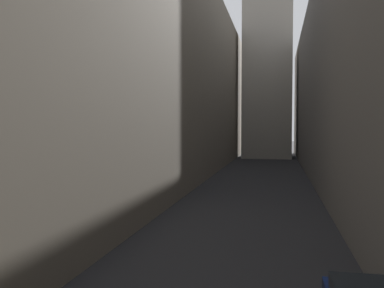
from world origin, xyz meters
The scene contains 2 objects.
ground_plane centered at (0.00, 48.00, 0.00)m, with size 264.00×264.00×0.00m, color #232326.
building_block_left centered at (-11.20, 50.00, 11.62)m, with size 11.40×108.00×23.24m, color #756B5B.
Camera 1 is at (2.14, 9.89, 5.82)m, focal length 38.99 mm.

